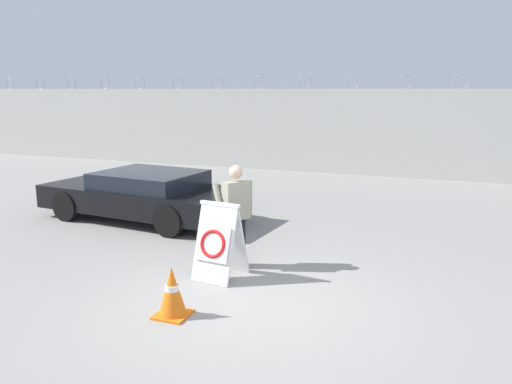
# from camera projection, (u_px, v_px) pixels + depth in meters

# --- Properties ---
(ground_plane) EXTENTS (90.00, 90.00, 0.00)m
(ground_plane) POSITION_uv_depth(u_px,v_px,m) (259.00, 304.00, 6.79)
(ground_plane) COLOR gray
(perimeter_wall) EXTENTS (36.00, 0.30, 3.35)m
(perimeter_wall) POSITION_uv_depth(u_px,v_px,m) (376.00, 133.00, 16.70)
(perimeter_wall) COLOR beige
(perimeter_wall) RESTS_ON ground_plane
(barricade_sign) EXTENTS (0.72, 0.79, 1.19)m
(barricade_sign) POSITION_uv_depth(u_px,v_px,m) (219.00, 241.00, 7.64)
(barricade_sign) COLOR white
(barricade_sign) RESTS_ON ground_plane
(security_guard) EXTENTS (0.60, 0.55, 1.69)m
(security_guard) POSITION_uv_depth(u_px,v_px,m) (236.00, 211.00, 8.07)
(security_guard) COLOR black
(security_guard) RESTS_ON ground_plane
(traffic_cone_near) EXTENTS (0.42, 0.42, 0.66)m
(traffic_cone_near) POSITION_uv_depth(u_px,v_px,m) (172.00, 292.00, 6.38)
(traffic_cone_near) COLOR orange
(traffic_cone_near) RESTS_ON ground_plane
(parked_car_front_coupe) EXTENTS (4.66, 2.36, 1.09)m
(parked_car_front_coupe) POSITION_uv_depth(u_px,v_px,m) (144.00, 194.00, 11.17)
(parked_car_front_coupe) COLOR black
(parked_car_front_coupe) RESTS_ON ground_plane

